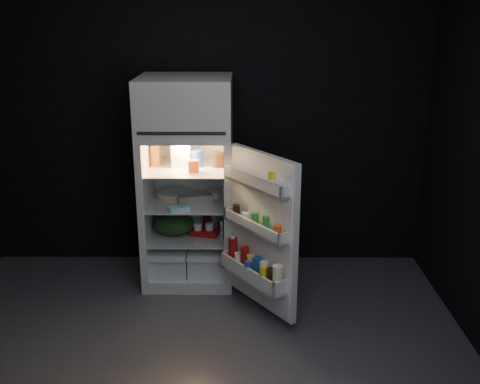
{
  "coord_description": "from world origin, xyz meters",
  "views": [
    {
      "loc": [
        0.35,
        -3.27,
        2.31
      ],
      "look_at": [
        0.33,
        1.0,
        0.9
      ],
      "focal_mm": 42.0,
      "sensor_mm": 36.0,
      "label": 1
    }
  ],
  "objects_px": {
    "refrigerator": "(188,174)",
    "milk_jug": "(180,152)",
    "yogurt_tray": "(205,232)",
    "egg_carton": "(195,199)",
    "fridge_door": "(260,235)"
  },
  "relations": [
    {
      "from": "refrigerator",
      "to": "fridge_door",
      "type": "xyz_separation_m",
      "value": [
        0.6,
        -0.68,
        -0.28
      ]
    },
    {
      "from": "refrigerator",
      "to": "fridge_door",
      "type": "height_order",
      "value": "refrigerator"
    },
    {
      "from": "refrigerator",
      "to": "milk_jug",
      "type": "distance_m",
      "value": 0.2
    },
    {
      "from": "fridge_door",
      "to": "yogurt_tray",
      "type": "relative_size",
      "value": 5.28
    },
    {
      "from": "egg_carton",
      "to": "refrigerator",
      "type": "bearing_deg",
      "value": 113.22
    },
    {
      "from": "refrigerator",
      "to": "milk_jug",
      "type": "relative_size",
      "value": 7.42
    },
    {
      "from": "fridge_door",
      "to": "milk_jug",
      "type": "relative_size",
      "value": 5.08
    },
    {
      "from": "refrigerator",
      "to": "yogurt_tray",
      "type": "relative_size",
      "value": 7.7
    },
    {
      "from": "egg_carton",
      "to": "yogurt_tray",
      "type": "relative_size",
      "value": 1.25
    },
    {
      "from": "fridge_door",
      "to": "yogurt_tray",
      "type": "distance_m",
      "value": 0.79
    },
    {
      "from": "refrigerator",
      "to": "fridge_door",
      "type": "bearing_deg",
      "value": -48.66
    },
    {
      "from": "refrigerator",
      "to": "yogurt_tray",
      "type": "xyz_separation_m",
      "value": [
        0.14,
        -0.08,
        -0.5
      ]
    },
    {
      "from": "fridge_door",
      "to": "milk_jug",
      "type": "bearing_deg",
      "value": 133.56
    },
    {
      "from": "yogurt_tray",
      "to": "milk_jug",
      "type": "bearing_deg",
      "value": 168.66
    },
    {
      "from": "refrigerator",
      "to": "egg_carton",
      "type": "relative_size",
      "value": 6.14
    }
  ]
}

